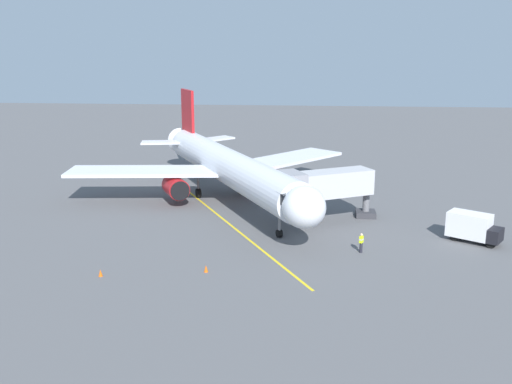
{
  "coord_description": "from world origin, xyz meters",
  "views": [
    {
      "loc": [
        -9.41,
        62.04,
        16.97
      ],
      "look_at": [
        -4.23,
        7.35,
        3.0
      ],
      "focal_mm": 40.09,
      "sensor_mm": 36.0,
      "label": 1
    }
  ],
  "objects_px": {
    "ground_crew_marshaller": "(361,243)",
    "box_truck_near_nose": "(474,227)",
    "safety_cone_nose_left": "(206,269)",
    "airplane": "(227,167)",
    "jet_bridge": "(318,186)",
    "safety_cone_nose_right": "(100,273)",
    "safety_cone_wing_port": "(301,222)"
  },
  "relations": [
    {
      "from": "ground_crew_marshaller",
      "to": "box_truck_near_nose",
      "type": "bearing_deg",
      "value": -160.2
    },
    {
      "from": "ground_crew_marshaller",
      "to": "safety_cone_nose_left",
      "type": "height_order",
      "value": "ground_crew_marshaller"
    },
    {
      "from": "airplane",
      "to": "jet_bridge",
      "type": "xyz_separation_m",
      "value": [
        -10.08,
        7.38,
        -0.24
      ]
    },
    {
      "from": "jet_bridge",
      "to": "safety_cone_nose_left",
      "type": "distance_m",
      "value": 16.6
    },
    {
      "from": "jet_bridge",
      "to": "ground_crew_marshaller",
      "type": "height_order",
      "value": "jet_bridge"
    },
    {
      "from": "airplane",
      "to": "safety_cone_nose_right",
      "type": "xyz_separation_m",
      "value": [
        6.53,
        22.65,
        -3.73
      ]
    },
    {
      "from": "safety_cone_nose_right",
      "to": "safety_cone_nose_left",
      "type": "bearing_deg",
      "value": -168.46
    },
    {
      "from": "safety_cone_nose_left",
      "to": "safety_cone_wing_port",
      "type": "bearing_deg",
      "value": -119.01
    },
    {
      "from": "ground_crew_marshaller",
      "to": "safety_cone_nose_right",
      "type": "bearing_deg",
      "value": 19.44
    },
    {
      "from": "safety_cone_nose_left",
      "to": "safety_cone_nose_right",
      "type": "relative_size",
      "value": 1.0
    },
    {
      "from": "airplane",
      "to": "safety_cone_nose_left",
      "type": "relative_size",
      "value": 67.37
    },
    {
      "from": "airplane",
      "to": "jet_bridge",
      "type": "relative_size",
      "value": 3.4
    },
    {
      "from": "box_truck_near_nose",
      "to": "ground_crew_marshaller",
      "type": "bearing_deg",
      "value": 19.8
    },
    {
      "from": "safety_cone_nose_right",
      "to": "jet_bridge",
      "type": "bearing_deg",
      "value": -137.41
    },
    {
      "from": "jet_bridge",
      "to": "safety_cone_nose_left",
      "type": "relative_size",
      "value": 19.84
    },
    {
      "from": "safety_cone_nose_left",
      "to": "safety_cone_wing_port",
      "type": "relative_size",
      "value": 1.0
    },
    {
      "from": "jet_bridge",
      "to": "box_truck_near_nose",
      "type": "height_order",
      "value": "jet_bridge"
    },
    {
      "from": "jet_bridge",
      "to": "box_truck_near_nose",
      "type": "bearing_deg",
      "value": 162.04
    },
    {
      "from": "jet_bridge",
      "to": "safety_cone_wing_port",
      "type": "height_order",
      "value": "jet_bridge"
    },
    {
      "from": "airplane",
      "to": "safety_cone_wing_port",
      "type": "relative_size",
      "value": 67.37
    },
    {
      "from": "safety_cone_wing_port",
      "to": "box_truck_near_nose",
      "type": "bearing_deg",
      "value": 166.76
    },
    {
      "from": "airplane",
      "to": "ground_crew_marshaller",
      "type": "height_order",
      "value": "airplane"
    },
    {
      "from": "jet_bridge",
      "to": "ground_crew_marshaller",
      "type": "xyz_separation_m",
      "value": [
        -3.59,
        8.14,
        -2.88
      ]
    },
    {
      "from": "box_truck_near_nose",
      "to": "safety_cone_nose_left",
      "type": "xyz_separation_m",
      "value": [
        22.54,
        9.2,
        -1.11
      ]
    },
    {
      "from": "safety_cone_nose_left",
      "to": "box_truck_near_nose",
      "type": "bearing_deg",
      "value": -157.8
    },
    {
      "from": "safety_cone_nose_left",
      "to": "ground_crew_marshaller",
      "type": "bearing_deg",
      "value": -155.89
    },
    {
      "from": "safety_cone_nose_left",
      "to": "safety_cone_wing_port",
      "type": "height_order",
      "value": "same"
    },
    {
      "from": "jet_bridge",
      "to": "ground_crew_marshaller",
      "type": "bearing_deg",
      "value": 113.83
    },
    {
      "from": "ground_crew_marshaller",
      "to": "box_truck_near_nose",
      "type": "xyz_separation_m",
      "value": [
        -10.19,
        -3.67,
        0.5
      ]
    },
    {
      "from": "jet_bridge",
      "to": "safety_cone_wing_port",
      "type": "xyz_separation_m",
      "value": [
        1.64,
        0.84,
        -3.49
      ]
    },
    {
      "from": "airplane",
      "to": "box_truck_near_nose",
      "type": "xyz_separation_m",
      "value": [
        -23.87,
        11.85,
        -2.62
      ]
    },
    {
      "from": "jet_bridge",
      "to": "safety_cone_nose_right",
      "type": "bearing_deg",
      "value": 42.59
    }
  ]
}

